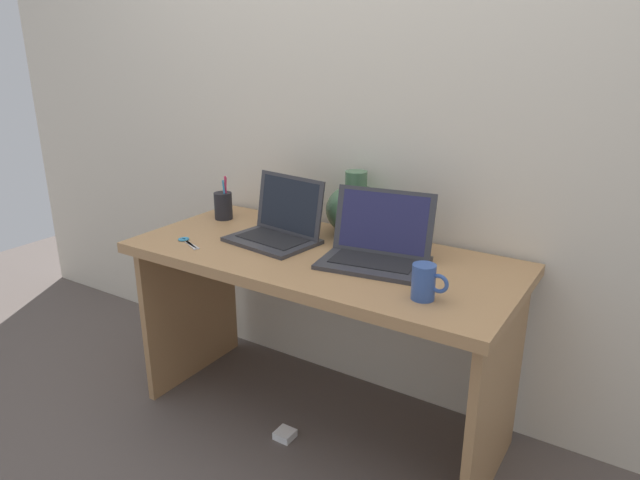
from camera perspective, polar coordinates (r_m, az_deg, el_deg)
The scene contains 10 objects.
ground_plane at distance 2.41m, azimuth 0.00°, elevation -17.45°, with size 6.00×6.00×0.00m, color #564C47.
back_wall at distance 2.26m, azimuth 5.04°, elevation 13.02°, with size 4.40×0.04×2.40m, color beige.
desk at distance 2.13m, azimuth 0.00°, elevation -5.21°, with size 1.43×0.64×0.72m.
laptop_left at distance 2.20m, azimuth -3.97°, elevation 1.66°, with size 0.35×0.28×0.24m.
laptop_right at distance 1.99m, azimuth 5.86°, elevation -0.37°, with size 0.39×0.30×0.24m.
green_vase at distance 2.25m, azimuth 3.58°, elevation 3.17°, with size 0.24×0.24×0.25m.
coffee_mug at distance 1.71m, azimuth 10.42°, elevation -4.15°, with size 0.11×0.07×0.11m.
pen_cup at distance 2.49m, azimuth -9.64°, elevation 3.45°, with size 0.08×0.08×0.19m.
scissors at distance 2.24m, azimuth -13.20°, elevation -0.13°, with size 0.14×0.08×0.01m.
power_brick at distance 2.32m, azimuth -3.52°, elevation -18.83°, with size 0.07×0.07×0.03m, color white.
Camera 1 is at (1.04, -1.63, 1.44)m, focal length 32.00 mm.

